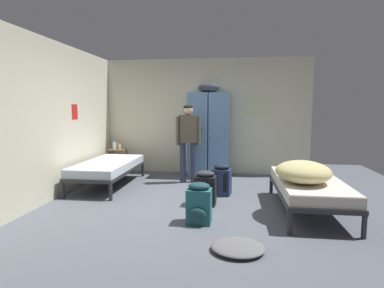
{
  "coord_description": "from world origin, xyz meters",
  "views": [
    {
      "loc": [
        0.64,
        -4.57,
        1.52
      ],
      "look_at": [
        0.0,
        0.25,
        0.95
      ],
      "focal_mm": 28.77,
      "sensor_mm": 36.0,
      "label": 1
    }
  ],
  "objects": [
    {
      "name": "backpack_black",
      "position": [
        0.23,
        0.14,
        0.26
      ],
      "size": [
        0.34,
        0.35,
        0.55
      ],
      "color": "black",
      "rests_on": "ground_plane"
    },
    {
      "name": "backpack_teal",
      "position": [
        0.21,
        -0.66,
        0.26
      ],
      "size": [
        0.33,
        0.35,
        0.55
      ],
      "color": "#23666B",
      "rests_on": "ground_plane"
    },
    {
      "name": "bed_right",
      "position": [
        1.76,
        0.03,
        0.38
      ],
      "size": [
        0.9,
        1.9,
        0.49
      ],
      "color": "#28282D",
      "rests_on": "ground_plane"
    },
    {
      "name": "room_backdrop",
      "position": [
        -1.2,
        1.24,
        1.32
      ],
      "size": [
        4.74,
        5.11,
        2.64
      ],
      "color": "beige",
      "rests_on": "ground_plane"
    },
    {
      "name": "shelf_unit",
      "position": [
        -2.01,
        2.21,
        0.35
      ],
      "size": [
        0.38,
        0.3,
        0.57
      ],
      "color": "brown",
      "rests_on": "ground_plane"
    },
    {
      "name": "clothes_pile_grey",
      "position": [
        0.72,
        -1.4,
        0.04
      ],
      "size": [
        0.58,
        0.51,
        0.09
      ],
      "color": "slate",
      "rests_on": "ground_plane"
    },
    {
      "name": "ground_plane",
      "position": [
        0.0,
        0.0,
        0.0
      ],
      "size": [
        8.08,
        8.08,
        0.0
      ],
      "primitive_type": "plane",
      "color": "#565B66"
    },
    {
      "name": "locker_bank",
      "position": [
        0.11,
        2.25,
        0.97
      ],
      "size": [
        0.9,
        0.55,
        2.07
      ],
      "color": "#5B84B2",
      "rests_on": "ground_plane"
    },
    {
      "name": "water_bottle",
      "position": [
        -2.09,
        2.23,
        0.66
      ],
      "size": [
        0.07,
        0.07,
        0.2
      ],
      "color": "silver",
      "rests_on": "shelf_unit"
    },
    {
      "name": "lotion_bottle",
      "position": [
        -1.94,
        2.17,
        0.64
      ],
      "size": [
        0.06,
        0.06,
        0.16
      ],
      "color": "beige",
      "rests_on": "shelf_unit"
    },
    {
      "name": "bedding_heap",
      "position": [
        1.62,
        -0.2,
        0.64
      ],
      "size": [
        0.75,
        0.84,
        0.3
      ],
      "color": "#D1C67F",
      "rests_on": "bed_right"
    },
    {
      "name": "person_traveler",
      "position": [
        -0.25,
        1.57,
        0.96
      ],
      "size": [
        0.49,
        0.28,
        1.58
      ],
      "color": "#2D334C",
      "rests_on": "ground_plane"
    },
    {
      "name": "bed_left_rear",
      "position": [
        -1.76,
        1.06,
        0.38
      ],
      "size": [
        0.9,
        1.9,
        0.49
      ],
      "color": "#28282D",
      "rests_on": "ground_plane"
    },
    {
      "name": "backpack_navy",
      "position": [
        0.46,
        0.75,
        0.26
      ],
      "size": [
        0.36,
        0.37,
        0.55
      ],
      "color": "navy",
      "rests_on": "ground_plane"
    }
  ]
}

